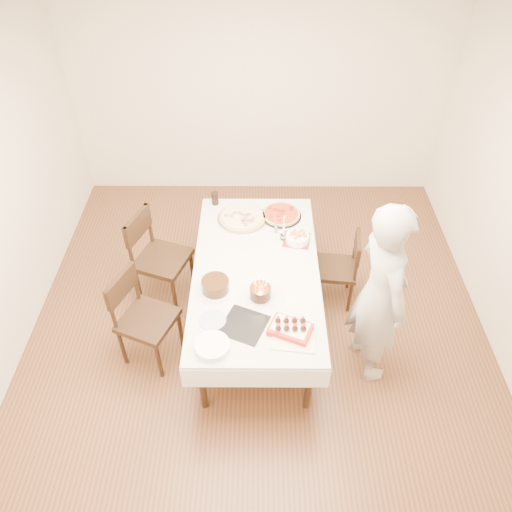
{
  "coord_description": "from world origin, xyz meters",
  "views": [
    {
      "loc": [
        -0.01,
        -3.13,
        3.91
      ],
      "look_at": [
        -0.02,
        0.11,
        0.91
      ],
      "focal_mm": 35.0,
      "sensor_mm": 36.0,
      "label": 1
    }
  ],
  "objects_px": {
    "pizza_white": "(242,217)",
    "chair_left_dessert": "(148,320)",
    "cola_glass": "(215,198)",
    "chair_left_savory": "(163,260)",
    "person": "(380,295)",
    "taper_candle": "(284,227)",
    "strawberry_box": "(290,328)",
    "dining_table": "(256,297)",
    "pizza_pepperoni": "(281,214)",
    "chair_right_savory": "(335,268)",
    "pasta_bowl": "(297,238)",
    "birthday_cake": "(260,289)",
    "layer_cake": "(215,286)"
  },
  "relations": [
    {
      "from": "chair_left_savory",
      "to": "pasta_bowl",
      "type": "bearing_deg",
      "value": -159.81
    },
    {
      "from": "cola_glass",
      "to": "pizza_pepperoni",
      "type": "bearing_deg",
      "value": -16.94
    },
    {
      "from": "dining_table",
      "to": "pizza_white",
      "type": "bearing_deg",
      "value": 101.04
    },
    {
      "from": "pasta_bowl",
      "to": "pizza_pepperoni",
      "type": "bearing_deg",
      "value": 109.82
    },
    {
      "from": "chair_left_savory",
      "to": "strawberry_box",
      "type": "height_order",
      "value": "chair_left_savory"
    },
    {
      "from": "chair_left_dessert",
      "to": "layer_cake",
      "type": "bearing_deg",
      "value": -146.72
    },
    {
      "from": "taper_candle",
      "to": "strawberry_box",
      "type": "relative_size",
      "value": 0.87
    },
    {
      "from": "pizza_white",
      "to": "taper_candle",
      "type": "distance_m",
      "value": 0.52
    },
    {
      "from": "pasta_bowl",
      "to": "dining_table",
      "type": "bearing_deg",
      "value": -136.02
    },
    {
      "from": "dining_table",
      "to": "chair_left_savory",
      "type": "bearing_deg",
      "value": 158.22
    },
    {
      "from": "person",
      "to": "strawberry_box",
      "type": "xyz_separation_m",
      "value": [
        -0.74,
        -0.26,
        -0.12
      ]
    },
    {
      "from": "birthday_cake",
      "to": "taper_candle",
      "type": "bearing_deg",
      "value": 73.62
    },
    {
      "from": "cola_glass",
      "to": "chair_left_savory",
      "type": "bearing_deg",
      "value": -129.37
    },
    {
      "from": "chair_left_savory",
      "to": "pizza_pepperoni",
      "type": "xyz_separation_m",
      "value": [
        1.19,
        0.4,
        0.26
      ]
    },
    {
      "from": "taper_candle",
      "to": "strawberry_box",
      "type": "bearing_deg",
      "value": -89.25
    },
    {
      "from": "dining_table",
      "to": "pizza_white",
      "type": "xyz_separation_m",
      "value": [
        -0.14,
        0.72,
        0.4
      ]
    },
    {
      "from": "pizza_white",
      "to": "person",
      "type": "bearing_deg",
      "value": -45.57
    },
    {
      "from": "cola_glass",
      "to": "strawberry_box",
      "type": "relative_size",
      "value": 0.42
    },
    {
      "from": "pizza_pepperoni",
      "to": "strawberry_box",
      "type": "relative_size",
      "value": 1.25
    },
    {
      "from": "chair_right_savory",
      "to": "cola_glass",
      "type": "height_order",
      "value": "cola_glass"
    },
    {
      "from": "chair_left_savory",
      "to": "person",
      "type": "relative_size",
      "value": 0.56
    },
    {
      "from": "person",
      "to": "pasta_bowl",
      "type": "distance_m",
      "value": 1.05
    },
    {
      "from": "chair_right_savory",
      "to": "pasta_bowl",
      "type": "bearing_deg",
      "value": -178.24
    },
    {
      "from": "chair_left_dessert",
      "to": "pasta_bowl",
      "type": "distance_m",
      "value": 1.59
    },
    {
      "from": "dining_table",
      "to": "chair_left_dessert",
      "type": "bearing_deg",
      "value": -158.11
    },
    {
      "from": "pizza_pepperoni",
      "to": "taper_candle",
      "type": "relative_size",
      "value": 1.43
    },
    {
      "from": "chair_right_savory",
      "to": "person",
      "type": "distance_m",
      "value": 0.97
    },
    {
      "from": "person",
      "to": "taper_candle",
      "type": "bearing_deg",
      "value": 24.96
    },
    {
      "from": "pasta_bowl",
      "to": "birthday_cake",
      "type": "xyz_separation_m",
      "value": [
        -0.36,
        -0.72,
        0.05
      ]
    },
    {
      "from": "person",
      "to": "pizza_white",
      "type": "height_order",
      "value": "person"
    },
    {
      "from": "pasta_bowl",
      "to": "strawberry_box",
      "type": "bearing_deg",
      "value": -96.07
    },
    {
      "from": "chair_left_savory",
      "to": "person",
      "type": "distance_m",
      "value": 2.16
    },
    {
      "from": "pasta_bowl",
      "to": "birthday_cake",
      "type": "height_order",
      "value": "birthday_cake"
    },
    {
      "from": "chair_left_savory",
      "to": "chair_left_dessert",
      "type": "bearing_deg",
      "value": 107.82
    },
    {
      "from": "pizza_white",
      "to": "chair_left_dessert",
      "type": "bearing_deg",
      "value": -126.48
    },
    {
      "from": "person",
      "to": "cola_glass",
      "type": "bearing_deg",
      "value": 29.38
    },
    {
      "from": "pasta_bowl",
      "to": "strawberry_box",
      "type": "xyz_separation_m",
      "value": [
        -0.12,
        -1.1,
        -0.0
      ]
    },
    {
      "from": "dining_table",
      "to": "person",
      "type": "height_order",
      "value": "person"
    },
    {
      "from": "pizza_white",
      "to": "pasta_bowl",
      "type": "distance_m",
      "value": 0.64
    },
    {
      "from": "pizza_pepperoni",
      "to": "taper_candle",
      "type": "xyz_separation_m",
      "value": [
        0.01,
        -0.36,
        0.12
      ]
    },
    {
      "from": "taper_candle",
      "to": "strawberry_box",
      "type": "xyz_separation_m",
      "value": [
        0.01,
        -1.14,
        -0.1
      ]
    },
    {
      "from": "chair_left_dessert",
      "to": "pizza_white",
      "type": "distance_m",
      "value": 1.41
    },
    {
      "from": "chair_right_savory",
      "to": "pizza_white",
      "type": "bearing_deg",
      "value": 164.76
    },
    {
      "from": "chair_left_dessert",
      "to": "strawberry_box",
      "type": "relative_size",
      "value": 2.92
    },
    {
      "from": "person",
      "to": "taper_candle",
      "type": "distance_m",
      "value": 1.16
    },
    {
      "from": "chair_left_savory",
      "to": "birthday_cake",
      "type": "relative_size",
      "value": 5.6
    },
    {
      "from": "pasta_bowl",
      "to": "layer_cake",
      "type": "relative_size",
      "value": 0.74
    },
    {
      "from": "dining_table",
      "to": "cola_glass",
      "type": "relative_size",
      "value": 15.44
    },
    {
      "from": "pizza_pepperoni",
      "to": "taper_candle",
      "type": "distance_m",
      "value": 0.38
    },
    {
      "from": "chair_left_savory",
      "to": "taper_candle",
      "type": "xyz_separation_m",
      "value": [
        1.2,
        0.04,
        0.38
      ]
    }
  ]
}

